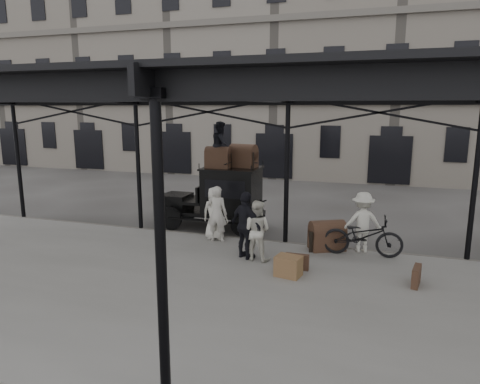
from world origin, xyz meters
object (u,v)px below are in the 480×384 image
object	(u,v)px
bicycle	(363,236)
porter_official	(246,225)
steamer_trunk_roof_near	(218,159)
taxi	(223,195)
porter_left	(217,214)
steamer_trunk_platform	(327,237)

from	to	relation	value
bicycle	porter_official	bearing A→B (deg)	107.94
bicycle	steamer_trunk_roof_near	world-z (taller)	steamer_trunk_roof_near
taxi	porter_left	xyz separation A→B (m)	(0.48, -1.86, -0.19)
porter_official	bicycle	bearing A→B (deg)	-127.53
taxi	porter_official	world-z (taller)	taxi
porter_left	bicycle	xyz separation A→B (m)	(4.29, -0.00, -0.30)
steamer_trunk_roof_near	steamer_trunk_platform	distance (m)	4.54
steamer_trunk_roof_near	steamer_trunk_platform	size ratio (longest dim) A/B	0.84
taxi	steamer_trunk_roof_near	size ratio (longest dim) A/B	4.45
steamer_trunk_roof_near	taxi	bearing A→B (deg)	70.01
porter_left	bicycle	distance (m)	4.30
bicycle	steamer_trunk_platform	bearing A→B (deg)	73.21
porter_official	steamer_trunk_platform	xyz separation A→B (m)	(2.02, 1.41, -0.56)
taxi	bicycle	bearing A→B (deg)	-21.40
porter_left	taxi	bearing A→B (deg)	-77.60
taxi	porter_left	world-z (taller)	taxi
porter_official	steamer_trunk_roof_near	bearing A→B (deg)	-25.50
taxi	steamer_trunk_roof_near	world-z (taller)	steamer_trunk_roof_near
bicycle	steamer_trunk_platform	world-z (taller)	bicycle
porter_official	bicycle	size ratio (longest dim) A/B	0.86
steamer_trunk_roof_near	steamer_trunk_platform	xyz separation A→B (m)	(3.85, -1.38, -1.97)
taxi	steamer_trunk_roof_near	distance (m)	1.30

